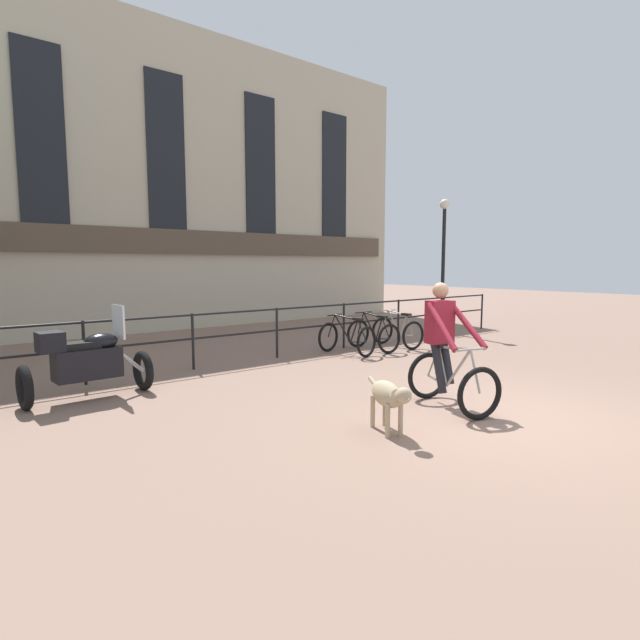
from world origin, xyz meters
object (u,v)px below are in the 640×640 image
cyclist_with_bike (446,351)px  parked_bicycle_near_lamp (347,338)px  dog (389,396)px  parked_bicycle_mid_left (373,335)px  street_lamp (443,258)px  parked_bicycle_mid_right (397,332)px  parked_motorcycle (86,361)px

cyclist_with_bike → parked_bicycle_near_lamp: (1.60, 3.78, -0.41)m
dog → parked_bicycle_near_lamp: 5.06m
cyclist_with_bike → parked_bicycle_mid_left: size_ratio=1.48×
parked_bicycle_near_lamp → parked_bicycle_mid_left: (0.81, -0.00, 0.00)m
street_lamp → parked_bicycle_near_lamp: bearing=-168.4°
parked_bicycle_mid_left → parked_bicycle_mid_right: bearing=-176.6°
parked_motorcycle → street_lamp: size_ratio=0.47×
parked_motorcycle → parked_bicycle_near_lamp: bearing=-89.4°
parked_bicycle_mid_right → street_lamp: size_ratio=0.31×
parked_motorcycle → street_lamp: street_lamp is taller
parked_motorcycle → street_lamp: 10.08m
parked_bicycle_near_lamp → dog: bearing=43.4°
cyclist_with_bike → dog: (-1.43, -0.27, -0.32)m
parked_bicycle_mid_left → street_lamp: street_lamp is taller
cyclist_with_bike → parked_bicycle_near_lamp: 4.12m
parked_motorcycle → parked_bicycle_mid_right: bearing=-90.2°
parked_bicycle_near_lamp → street_lamp: (4.53, 0.93, 1.77)m
cyclist_with_bike → street_lamp: 7.85m
parked_bicycle_mid_left → dog: bearing=49.9°
dog → parked_bicycle_mid_right: size_ratio=0.84×
dog → street_lamp: street_lamp is taller
parked_motorcycle → parked_bicycle_mid_left: size_ratio=1.54×
parked_bicycle_mid_left → street_lamp: size_ratio=0.30×
dog → parked_motorcycle: size_ratio=0.55×
parked_bicycle_mid_left → parked_bicycle_mid_right: size_ratio=0.99×
parked_motorcycle → street_lamp: bearing=-85.6°
cyclist_with_bike → parked_bicycle_near_lamp: cyclist_with_bike is taller
dog → parked_bicycle_near_lamp: (3.04, 4.05, -0.08)m
dog → street_lamp: (7.57, 4.98, 1.69)m
parked_bicycle_mid_right → street_lamp: (2.92, 0.93, 1.77)m
cyclist_with_bike → dog: cyclist_with_bike is taller
parked_bicycle_near_lamp → parked_bicycle_mid_left: 0.81m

